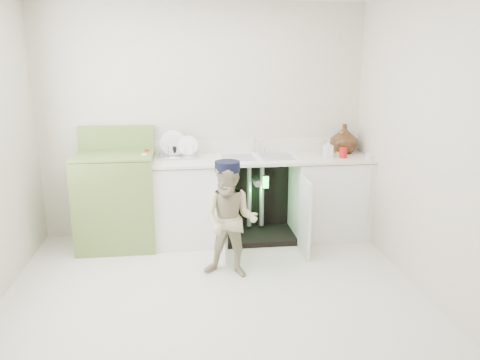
% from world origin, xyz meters
% --- Properties ---
extents(ground, '(3.50, 3.50, 0.00)m').
position_xyz_m(ground, '(0.00, 0.00, 0.00)').
color(ground, beige).
rests_on(ground, ground).
extents(room_shell, '(6.00, 5.50, 1.26)m').
position_xyz_m(room_shell, '(0.00, 0.00, 1.25)').
color(room_shell, beige).
rests_on(room_shell, ground).
extents(counter_run, '(2.44, 1.02, 1.22)m').
position_xyz_m(counter_run, '(0.58, 1.21, 0.47)').
color(counter_run, white).
rests_on(counter_run, ground).
extents(avocado_stove, '(0.79, 0.65, 1.23)m').
position_xyz_m(avocado_stove, '(-0.93, 1.18, 0.51)').
color(avocado_stove, olive).
rests_on(avocado_stove, ground).
extents(repair_worker, '(0.75, 0.82, 1.06)m').
position_xyz_m(repair_worker, '(0.17, 0.32, 0.53)').
color(repair_worker, tan).
rests_on(repair_worker, ground).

